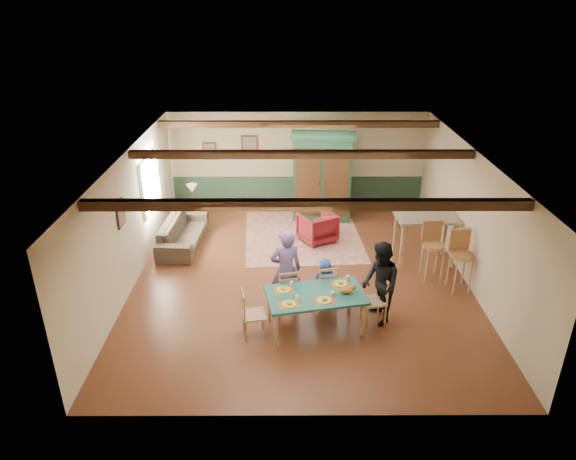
{
  "coord_description": "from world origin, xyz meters",
  "views": [
    {
      "loc": [
        -0.3,
        -9.61,
        5.58
      ],
      "look_at": [
        -0.27,
        -0.08,
        1.15
      ],
      "focal_mm": 32.0,
      "sensor_mm": 36.0,
      "label": 1
    }
  ],
  "objects_px": {
    "table_lamp": "(192,193)",
    "armchair": "(317,227)",
    "cat": "(346,290)",
    "person_child": "(325,282)",
    "armoire": "(323,177)",
    "dining_chair_end_left": "(254,314)",
    "sofa": "(183,233)",
    "person_man": "(286,270)",
    "bar_stool_right": "(461,262)",
    "dining_chair_far_right": "(326,285)",
    "bar_stool_left": "(433,252)",
    "dining_chair_end_right": "(374,300)",
    "dining_chair_far_left": "(287,289)",
    "end_table": "(194,212)",
    "person_woman": "(380,284)",
    "counter_table": "(424,239)",
    "dining_table": "(315,311)"
  },
  "relations": [
    {
      "from": "table_lamp",
      "to": "armchair",
      "type": "bearing_deg",
      "value": -20.27
    },
    {
      "from": "cat",
      "to": "table_lamp",
      "type": "bearing_deg",
      "value": 114.95
    },
    {
      "from": "person_child",
      "to": "armoire",
      "type": "distance_m",
      "value": 4.23
    },
    {
      "from": "armchair",
      "to": "table_lamp",
      "type": "relative_size",
      "value": 1.62
    },
    {
      "from": "cat",
      "to": "dining_chair_end_left",
      "type": "bearing_deg",
      "value": 176.63
    },
    {
      "from": "sofa",
      "to": "table_lamp",
      "type": "height_order",
      "value": "table_lamp"
    },
    {
      "from": "person_man",
      "to": "table_lamp",
      "type": "distance_m",
      "value": 4.81
    },
    {
      "from": "person_man",
      "to": "bar_stool_right",
      "type": "distance_m",
      "value": 3.6
    },
    {
      "from": "dining_chair_far_right",
      "to": "bar_stool_left",
      "type": "distance_m",
      "value": 2.54
    },
    {
      "from": "table_lamp",
      "to": "dining_chair_end_right",
      "type": "bearing_deg",
      "value": -48.56
    },
    {
      "from": "dining_chair_far_left",
      "to": "end_table",
      "type": "xyz_separation_m",
      "value": [
        -2.47,
        4.22,
        -0.18
      ]
    },
    {
      "from": "dining_chair_end_left",
      "to": "cat",
      "type": "distance_m",
      "value": 1.68
    },
    {
      "from": "dining_chair_end_right",
      "to": "person_child",
      "type": "height_order",
      "value": "person_child"
    },
    {
      "from": "bar_stool_left",
      "to": "sofa",
      "type": "bearing_deg",
      "value": 158.15
    },
    {
      "from": "armchair",
      "to": "person_child",
      "type": "bearing_deg",
      "value": 61.33
    },
    {
      "from": "dining_chair_end_right",
      "to": "person_woman",
      "type": "bearing_deg",
      "value": 90.0
    },
    {
      "from": "end_table",
      "to": "table_lamp",
      "type": "height_order",
      "value": "table_lamp"
    },
    {
      "from": "sofa",
      "to": "counter_table",
      "type": "xyz_separation_m",
      "value": [
        5.58,
        -0.87,
        0.24
      ]
    },
    {
      "from": "person_woman",
      "to": "sofa",
      "type": "distance_m",
      "value": 5.3
    },
    {
      "from": "dining_table",
      "to": "person_woman",
      "type": "bearing_deg",
      "value": 11.22
    },
    {
      "from": "dining_table",
      "to": "bar_stool_right",
      "type": "relative_size",
      "value": 1.36
    },
    {
      "from": "person_child",
      "to": "armoire",
      "type": "bearing_deg",
      "value": -104.0
    },
    {
      "from": "dining_chair_far_right",
      "to": "person_woman",
      "type": "bearing_deg",
      "value": 139.73
    },
    {
      "from": "armoire",
      "to": "bar_stool_left",
      "type": "distance_m",
      "value": 3.9
    },
    {
      "from": "person_woman",
      "to": "dining_chair_far_right",
      "type": "bearing_deg",
      "value": -130.27
    },
    {
      "from": "cat",
      "to": "armoire",
      "type": "distance_m",
      "value": 5.01
    },
    {
      "from": "armoire",
      "to": "counter_table",
      "type": "xyz_separation_m",
      "value": [
        2.14,
        -2.44,
        -0.62
      ]
    },
    {
      "from": "dining_chair_far_left",
      "to": "table_lamp",
      "type": "relative_size",
      "value": 1.83
    },
    {
      "from": "dining_chair_end_left",
      "to": "person_child",
      "type": "bearing_deg",
      "value": -62.7
    },
    {
      "from": "dining_chair_far_left",
      "to": "dining_chair_end_right",
      "type": "bearing_deg",
      "value": 155.08
    },
    {
      "from": "dining_table",
      "to": "counter_table",
      "type": "relative_size",
      "value": 1.3
    },
    {
      "from": "person_woman",
      "to": "armchair",
      "type": "height_order",
      "value": "person_woman"
    },
    {
      "from": "cat",
      "to": "counter_table",
      "type": "xyz_separation_m",
      "value": [
        2.03,
        2.55,
        -0.25
      ]
    },
    {
      "from": "person_man",
      "to": "armoire",
      "type": "height_order",
      "value": "armoire"
    },
    {
      "from": "armoire",
      "to": "end_table",
      "type": "height_order",
      "value": "armoire"
    },
    {
      "from": "armchair",
      "to": "bar_stool_left",
      "type": "xyz_separation_m",
      "value": [
        2.32,
        -1.85,
        0.26
      ]
    },
    {
      "from": "person_child",
      "to": "bar_stool_left",
      "type": "bearing_deg",
      "value": -169.01
    },
    {
      "from": "person_child",
      "to": "person_man",
      "type": "bearing_deg",
      "value": 0.0
    },
    {
      "from": "dining_table",
      "to": "table_lamp",
      "type": "bearing_deg",
      "value": 121.72
    },
    {
      "from": "end_table",
      "to": "bar_stool_right",
      "type": "xyz_separation_m",
      "value": [
        5.99,
        -3.49,
        0.36
      ]
    },
    {
      "from": "dining_chair_end_left",
      "to": "table_lamp",
      "type": "bearing_deg",
      "value": 9.4
    },
    {
      "from": "dining_chair_far_right",
      "to": "armoire",
      "type": "relative_size",
      "value": 0.39
    },
    {
      "from": "person_woman",
      "to": "bar_stool_left",
      "type": "distance_m",
      "value": 2.08
    },
    {
      "from": "dining_chair_far_right",
      "to": "table_lamp",
      "type": "height_order",
      "value": "table_lamp"
    },
    {
      "from": "dining_table",
      "to": "counter_table",
      "type": "xyz_separation_m",
      "value": [
        2.57,
        2.56,
        0.19
      ]
    },
    {
      "from": "armchair",
      "to": "end_table",
      "type": "bearing_deg",
      "value": -48.73
    },
    {
      "from": "dining_chair_end_right",
      "to": "bar_stool_left",
      "type": "height_order",
      "value": "bar_stool_left"
    },
    {
      "from": "armoire",
      "to": "bar_stool_right",
      "type": "height_order",
      "value": "armoire"
    },
    {
      "from": "counter_table",
      "to": "armchair",
      "type": "bearing_deg",
      "value": 155.3
    },
    {
      "from": "dining_chair_end_left",
      "to": "cat",
      "type": "height_order",
      "value": "dining_chair_end_left"
    }
  ]
}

